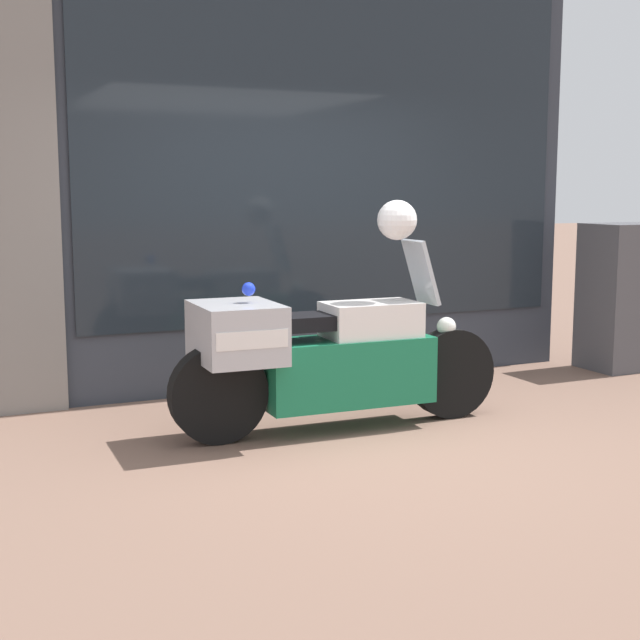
% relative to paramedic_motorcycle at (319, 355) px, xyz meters
% --- Properties ---
extents(ground_plane, '(60.00, 60.00, 0.00)m').
position_rel_paramedic_motorcycle_xyz_m(ground_plane, '(0.28, -0.42, -0.54)').
color(ground_plane, '#7A5B4C').
extents(shop_building, '(5.58, 0.55, 3.94)m').
position_rel_paramedic_motorcycle_xyz_m(shop_building, '(-0.15, 1.58, 1.44)').
color(shop_building, '#333842').
rests_on(shop_building, ground).
extents(window_display, '(4.11, 0.30, 1.96)m').
position_rel_paramedic_motorcycle_xyz_m(window_display, '(0.72, 1.61, -0.07)').
color(window_display, slate).
rests_on(window_display, ground).
extents(paramedic_motorcycle, '(2.41, 0.69, 1.31)m').
position_rel_paramedic_motorcycle_xyz_m(paramedic_motorcycle, '(0.00, 0.00, 0.00)').
color(paramedic_motorcycle, black).
rests_on(paramedic_motorcycle, ground).
extents(utility_cabinet, '(0.76, 0.55, 1.34)m').
position_rel_paramedic_motorcycle_xyz_m(utility_cabinet, '(3.51, 0.86, 0.14)').
color(utility_cabinet, '#4C4C51').
rests_on(utility_cabinet, ground).
extents(white_helmet, '(0.28, 0.28, 0.28)m').
position_rel_paramedic_motorcycle_xyz_m(white_helmet, '(0.58, -0.02, 0.91)').
color(white_helmet, white).
rests_on(white_helmet, paramedic_motorcycle).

